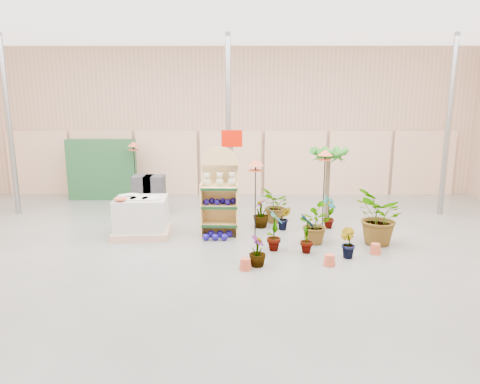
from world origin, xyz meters
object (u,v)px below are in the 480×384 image
object	(u,v)px
pallet_stack	(141,217)
potted_plant_2	(313,224)
display_shelf	(220,195)
bird_table_front	(256,165)

from	to	relation	value
pallet_stack	potted_plant_2	world-z (taller)	pallet_stack
display_shelf	bird_table_front	world-z (taller)	display_shelf
pallet_stack	bird_table_front	bearing A→B (deg)	-9.45
pallet_stack	display_shelf	bearing A→B (deg)	1.11
pallet_stack	potted_plant_2	distance (m)	3.67
display_shelf	potted_plant_2	world-z (taller)	display_shelf
display_shelf	pallet_stack	distance (m)	1.76
pallet_stack	bird_table_front	distance (m)	2.73
pallet_stack	potted_plant_2	xyz separation A→B (m)	(3.64, -0.48, -0.01)
potted_plant_2	display_shelf	bearing A→B (deg)	162.23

